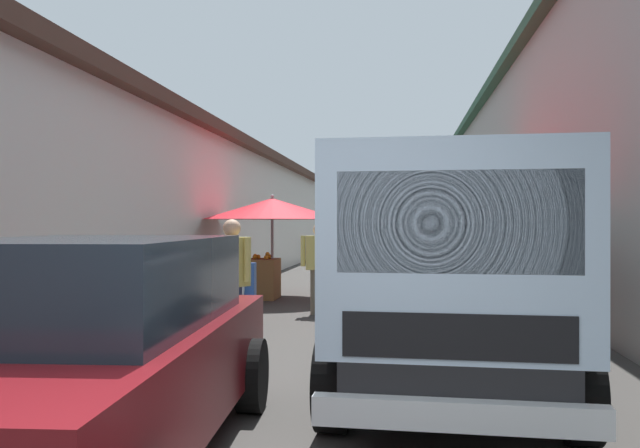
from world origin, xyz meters
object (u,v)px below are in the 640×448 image
at_px(vendor_in_shade, 319,263).
at_px(parked_scooter, 235,300).
at_px(delivery_truck, 450,285).
at_px(fruit_stall_mid_lane, 457,215).
at_px(vendor_by_crates, 232,275).
at_px(fruit_stall_far_left, 271,216).
at_px(fruit_stall_near_left, 468,205).
at_px(hatchback_car, 82,352).
at_px(fruit_stall_far_right, 463,200).

relative_size(vendor_in_shade, parked_scooter, 0.91).
bearing_deg(delivery_truck, parked_scooter, 37.20).
height_order(fruit_stall_mid_lane, vendor_by_crates, fruit_stall_mid_lane).
xyz_separation_m(fruit_stall_far_left, vendor_in_shade, (-2.15, -1.26, -0.81)).
relative_size(fruit_stall_near_left, vendor_by_crates, 1.62).
bearing_deg(fruit_stall_near_left, hatchback_car, 160.95).
bearing_deg(fruit_stall_mid_lane, hatchback_car, 150.61).
bearing_deg(hatchback_car, fruit_stall_near_left, -19.05).
bearing_deg(fruit_stall_far_left, hatchback_car, -176.04).
bearing_deg(vendor_by_crates, fruit_stall_far_left, 6.27).
xyz_separation_m(fruit_stall_mid_lane, parked_scooter, (0.38, 3.10, -1.20)).
relative_size(delivery_truck, parked_scooter, 2.95).
bearing_deg(parked_scooter, hatchback_car, -175.96).
bearing_deg(fruit_stall_far_left, vendor_in_shade, -149.68).
xyz_separation_m(hatchback_car, vendor_by_crates, (3.87, 0.05, 0.18)).
height_order(fruit_stall_near_left, fruit_stall_far_right, fruit_stall_far_right).
bearing_deg(fruit_stall_far_right, delivery_truck, 173.61).
distance_m(fruit_stall_mid_lane, delivery_truck, 3.34).
height_order(vendor_by_crates, vendor_in_shade, vendor_by_crates).
height_order(hatchback_car, vendor_in_shade, vendor_in_shade).
height_order(fruit_stall_mid_lane, vendor_in_shade, fruit_stall_mid_lane).
height_order(hatchback_car, delivery_truck, delivery_truck).
bearing_deg(fruit_stall_near_left, fruit_stall_far_left, 97.11).
bearing_deg(fruit_stall_far_right, fruit_stall_mid_lane, 172.78).
height_order(fruit_stall_mid_lane, hatchback_car, fruit_stall_mid_lane).
bearing_deg(vendor_by_crates, vendor_in_shade, -11.89).
distance_m(fruit_stall_near_left, delivery_truck, 8.24).
distance_m(fruit_stall_far_right, parked_scooter, 4.31).
relative_size(fruit_stall_near_left, parked_scooter, 1.53).
distance_m(hatchback_car, delivery_truck, 2.89).
bearing_deg(vendor_in_shade, vendor_by_crates, 168.11).
xyz_separation_m(fruit_stall_far_left, vendor_by_crates, (-5.34, -0.59, -0.77)).
xyz_separation_m(fruit_stall_far_left, hatchback_car, (-9.22, -0.64, -0.95)).
xyz_separation_m(fruit_stall_far_right, delivery_truck, (-5.81, 0.65, -0.90)).
bearing_deg(hatchback_car, vendor_by_crates, 0.76).
bearing_deg(fruit_stall_far_right, fruit_stall_far_left, 63.61).
xyz_separation_m(fruit_stall_near_left, vendor_in_shade, (-2.65, 2.73, -1.04)).
bearing_deg(delivery_truck, vendor_by_crates, 46.86).
bearing_deg(vendor_in_shade, fruit_stall_far_right, -82.46).
relative_size(fruit_stall_mid_lane, vendor_in_shade, 1.46).
height_order(fruit_stall_near_left, fruit_stall_mid_lane, fruit_stall_near_left).
xyz_separation_m(fruit_stall_near_left, parked_scooter, (-4.49, 3.72, -1.48)).
xyz_separation_m(fruit_stall_far_left, parked_scooter, (-3.99, -0.27, -1.24)).
xyz_separation_m(fruit_stall_near_left, vendor_by_crates, (-5.84, 3.41, -1.01)).
bearing_deg(parked_scooter, fruit_stall_near_left, -39.66).
relative_size(delivery_truck, vendor_in_shade, 3.23).
xyz_separation_m(hatchback_car, vendor_in_shade, (7.06, -0.62, 0.15)).
distance_m(vendor_by_crates, vendor_in_shade, 3.26).
bearing_deg(vendor_in_shade, delivery_truck, -162.03).
bearing_deg(parked_scooter, delivery_truck, -142.80).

